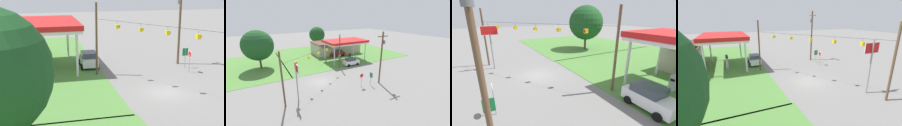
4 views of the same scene
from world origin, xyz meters
The scene contains 11 objects.
ground_plane centered at (0.00, 0.00, 0.00)m, with size 160.00×160.00×0.00m, color slate.
gas_station_canopy centered at (11.77, 9.99, 5.09)m, with size 11.00×7.04×5.60m.
fuel_pump_near centered at (10.13, 9.99, 0.78)m, with size 0.71×0.56×1.65m.
fuel_pump_far centered at (13.40, 9.99, 0.78)m, with size 0.71×0.56×1.65m.
car_at_pumps_front centered at (10.71, 5.34, 0.97)m, with size 4.05×2.17×1.89m.
car_at_pumps_rear centered at (11.89, 14.63, 0.99)m, with size 4.78×2.42×1.96m.
stop_sign_roadside centered at (5.68, -5.34, 1.81)m, with size 0.80×0.08×2.50m.
stop_sign_overhead centered at (-5.18, -4.44, 4.31)m, with size 0.22×2.06×6.06m.
route_sign centered at (7.51, -5.71, 1.71)m, with size 0.10×0.70×2.40m.
utility_pole_main centered at (9.54, -5.76, 5.31)m, with size 2.20×0.44×9.48m.
signal_span_gantry centered at (0.00, -0.02, 4.40)m, with size 14.72×10.24×7.90m.
Camera 4 is at (-16.10, 9.51, 8.15)m, focal length 24.00 mm.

